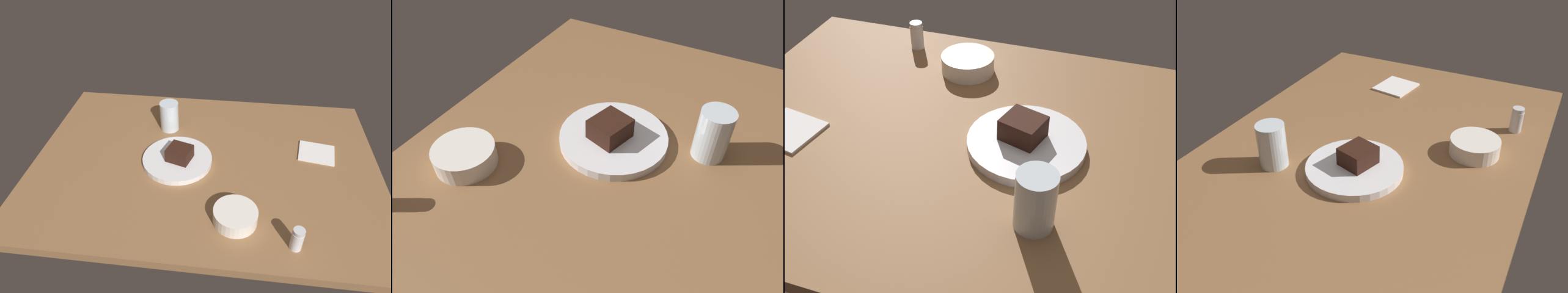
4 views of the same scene
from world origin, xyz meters
TOP-DOWN VIEW (x-y plane):
  - dining_table at (0.00, 0.00)cm, footprint 120.00×84.00cm
  - dessert_plate at (-9.58, -1.09)cm, footprint 24.18×24.18cm
  - chocolate_cake_slice at (-8.61, -1.62)cm, footprint 9.59×9.13cm
  - salt_shaker at (28.09, -32.65)cm, footprint 3.41×3.41cm
  - water_glass at (-15.73, 18.60)cm, footprint 7.14×7.14cm
  - side_bowl at (11.36, -25.41)cm, footprint 13.04×13.04cm
  - folded_napkin at (39.56, 9.31)cm, footprint 14.07×13.16cm

SIDE VIEW (x-z plane):
  - dining_table at x=0.00cm, z-range 0.00..3.00cm
  - folded_napkin at x=39.56cm, z-range 3.00..3.60cm
  - dessert_plate at x=-9.58cm, z-range 3.00..4.97cm
  - side_bowl at x=11.36cm, z-range 3.00..7.41cm
  - salt_shaker at x=28.09cm, z-range 2.95..10.20cm
  - chocolate_cake_slice at x=-8.61cm, z-range 4.97..9.69cm
  - water_glass at x=-15.73cm, z-range 3.00..14.46cm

